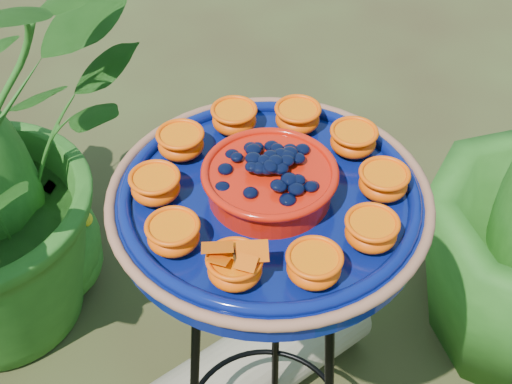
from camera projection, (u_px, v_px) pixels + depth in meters
tripod_stand at (267, 351)px, 1.18m from camera, size 0.30×0.32×0.81m
feeder_dish at (269, 196)px, 0.93m from camera, size 0.43×0.43×0.10m
driftwood_log at (259, 362)px, 1.63m from camera, size 0.50×0.52×0.18m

